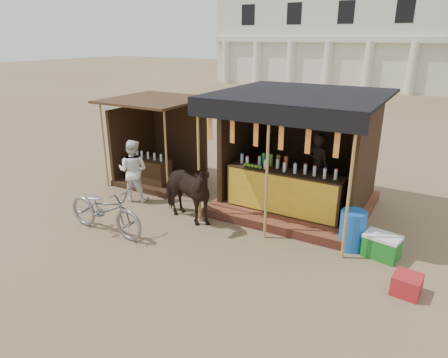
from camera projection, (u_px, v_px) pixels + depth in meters
The scene contains 10 objects.
ground at pixel (182, 259), 7.50m from camera, with size 120.00×120.00×0.00m, color #846B4C.
main_stall at pixel (298, 168), 9.42m from camera, with size 3.60×3.61×2.78m.
secondary_stall at pixel (156, 152), 11.34m from camera, with size 2.40×2.40×2.38m.
cow at pixel (185, 191), 8.82m from camera, with size 0.76×1.68×1.42m, color black.
motorbike at pixel (105, 209), 8.35m from camera, with size 0.70×2.01×1.06m, color gray.
bystander at pixel (133, 171), 9.95m from camera, with size 0.77×0.60×1.57m, color white.
blue_barrel at pixel (352, 230), 7.76m from camera, with size 0.50×0.50×0.79m, color blue.
red_crate at pixel (407, 284), 6.44m from camera, with size 0.42×0.44×0.33m, color #A41B21.
cooler at pixel (382, 246), 7.49m from camera, with size 0.71×0.56×0.46m.
background_building at pixel (380, 36), 31.53m from camera, with size 26.00×7.45×8.18m.
Camera 1 is at (3.95, -5.28, 3.95)m, focal length 32.00 mm.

